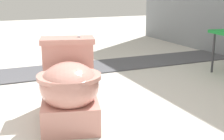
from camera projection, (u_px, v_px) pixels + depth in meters
ground_plane at (35, 118)px, 2.06m from camera, size 14.00×14.00×0.00m
gravel_strip at (63, 70)px, 3.26m from camera, size 0.56×8.00×0.01m
toilet at (69, 87)px, 1.99m from camera, size 0.70×0.52×0.52m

